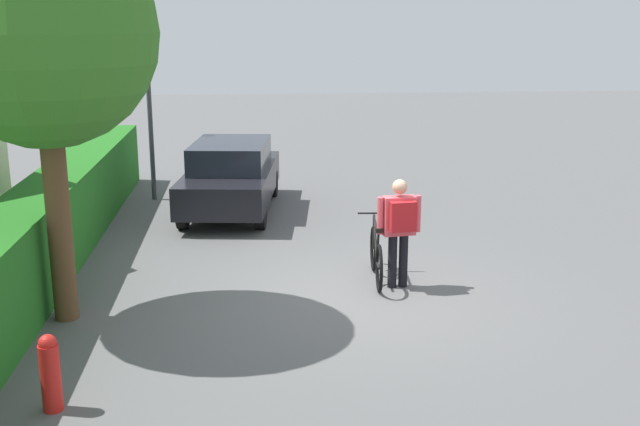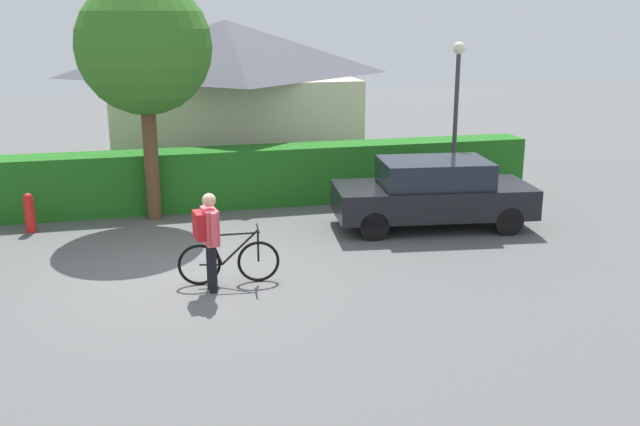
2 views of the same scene
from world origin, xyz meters
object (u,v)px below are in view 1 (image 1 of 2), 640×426
object	(u,v)px
bicycle	(376,256)
tree_kerbside	(43,35)
street_lamp	(148,86)
fire_hydrant	(50,372)
parked_car_near	(231,175)
person_rider	(400,223)

from	to	relation	value
bicycle	tree_kerbside	size ratio (longest dim) A/B	0.33
street_lamp	fire_hydrant	bearing A→B (deg)	-179.69
street_lamp	parked_car_near	bearing A→B (deg)	-125.28
parked_car_near	tree_kerbside	xyz separation A→B (m)	(-5.55, 2.05, 2.87)
street_lamp	tree_kerbside	xyz separation A→B (m)	(-6.75, 0.36, 1.18)
parked_car_near	person_rider	bearing A→B (deg)	-152.73
parked_car_near	fire_hydrant	xyz separation A→B (m)	(-8.01, 1.64, -0.32)
bicycle	street_lamp	size ratio (longest dim) A/B	0.45
parked_car_near	tree_kerbside	bearing A→B (deg)	159.72
person_rider	fire_hydrant	size ratio (longest dim) A/B	1.98
parked_car_near	street_lamp	distance (m)	2.68
street_lamp	tree_kerbside	world-z (taller)	tree_kerbside
bicycle	tree_kerbside	world-z (taller)	tree_kerbside
parked_car_near	street_lamp	bearing A→B (deg)	54.72
tree_kerbside	person_rider	bearing A→B (deg)	-80.73
street_lamp	fire_hydrant	distance (m)	9.43
street_lamp	fire_hydrant	xyz separation A→B (m)	(-9.21, -0.05, -2.01)
bicycle	street_lamp	distance (m)	7.18
parked_car_near	street_lamp	xyz separation A→B (m)	(1.20, 1.69, 1.69)
person_rider	fire_hydrant	world-z (taller)	person_rider
street_lamp	tree_kerbside	bearing A→B (deg)	176.97
parked_car_near	bicycle	bearing A→B (deg)	-153.68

